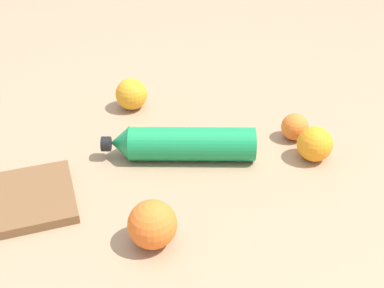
# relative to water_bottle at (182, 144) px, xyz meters

# --- Properties ---
(ground_plane) EXTENTS (2.40, 2.40, 0.00)m
(ground_plane) POSITION_rel_water_bottle_xyz_m (-0.06, -0.02, -0.04)
(ground_plane) COLOR #9E7F60
(water_bottle) EXTENTS (0.32, 0.12, 0.07)m
(water_bottle) POSITION_rel_water_bottle_xyz_m (0.00, 0.00, 0.00)
(water_bottle) COLOR #198C4C
(water_bottle) RESTS_ON ground_plane
(orange_0) EXTENTS (0.08, 0.08, 0.08)m
(orange_0) POSITION_rel_water_bottle_xyz_m (0.09, -0.23, 0.00)
(orange_0) COLOR orange
(orange_0) RESTS_ON ground_plane
(orange_1) EXTENTS (0.06, 0.06, 0.06)m
(orange_1) POSITION_rel_water_bottle_xyz_m (-0.26, -0.04, -0.01)
(orange_1) COLOR orange
(orange_1) RESTS_ON ground_plane
(orange_2) EXTENTS (0.08, 0.08, 0.08)m
(orange_2) POSITION_rel_water_bottle_xyz_m (0.08, 0.24, 0.01)
(orange_2) COLOR orange
(orange_2) RESTS_ON ground_plane
(orange_3) EXTENTS (0.07, 0.07, 0.07)m
(orange_3) POSITION_rel_water_bottle_xyz_m (-0.27, 0.04, 0.00)
(orange_3) COLOR orange
(orange_3) RESTS_ON ground_plane
(cutting_board) EXTENTS (0.29, 0.22, 0.02)m
(cutting_board) POSITION_rel_water_bottle_xyz_m (0.35, 0.11, -0.03)
(cutting_board) COLOR brown
(cutting_board) RESTS_ON ground_plane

